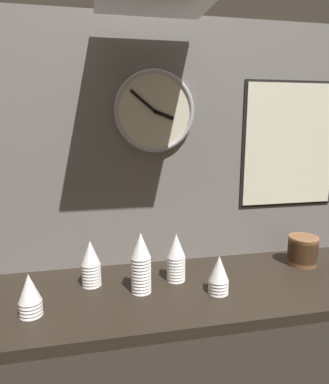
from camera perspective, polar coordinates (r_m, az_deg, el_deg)
name	(u,v)px	position (r m, az deg, el deg)	size (l,w,h in m)	color
ground_plane	(199,288)	(1.41, 5.71, -15.70)	(1.60, 0.56, 0.04)	black
wall_tiled_back	(183,145)	(1.51, 3.11, 7.76)	(1.60, 0.03, 1.05)	slate
cup_stack_center_right	(219,275)	(1.32, 9.05, -13.44)	(0.08, 0.08, 0.15)	white
cup_stack_center	(176,257)	(1.39, 1.94, -10.80)	(0.08, 0.08, 0.19)	white
cup_stack_left	(91,263)	(1.38, -12.17, -11.51)	(0.08, 0.08, 0.18)	white
cup_stack_center_left	(141,263)	(1.29, -3.94, -11.66)	(0.08, 0.08, 0.23)	white
cup_stack_far_left	(30,295)	(1.25, -21.54, -15.64)	(0.08, 0.08, 0.15)	white
bowl_stack_far_right	(303,250)	(1.66, 22.03, -8.90)	(0.13, 0.13, 0.13)	brown
wall_clock	(155,111)	(1.45, -1.65, 13.27)	(0.34, 0.03, 0.34)	beige
menu_board	(290,145)	(1.69, 20.17, 7.36)	(0.47, 0.01, 0.57)	black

